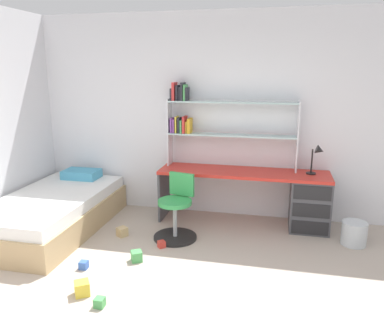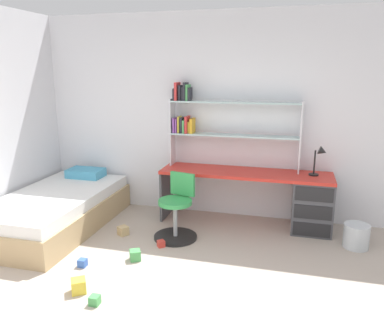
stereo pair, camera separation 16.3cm
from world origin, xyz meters
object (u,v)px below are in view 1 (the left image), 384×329
(toy_block_natural_3, at_px, (122,232))
(toy_block_green_5, at_px, (137,256))
(toy_block_blue_2, at_px, (84,265))
(waste_bin, at_px, (354,233))
(desk_lamp, at_px, (318,155))
(toy_block_red_1, at_px, (162,244))
(toy_block_green_0, at_px, (100,302))
(swivel_chair, at_px, (176,214))
(toy_block_yellow_4, at_px, (82,288))
(desk, at_px, (289,196))
(bed_platform, at_px, (53,212))
(bookshelf_hutch, at_px, (212,119))

(toy_block_natural_3, relative_size, toy_block_green_5, 0.99)
(toy_block_blue_2, distance_m, toy_block_green_5, 0.54)
(toy_block_natural_3, height_order, toy_block_green_5, same)
(waste_bin, xyz_separation_m, toy_block_natural_3, (-2.72, -0.38, -0.08))
(desk_lamp, distance_m, toy_block_red_1, 2.18)
(toy_block_red_1, bearing_deg, waste_bin, 14.80)
(waste_bin, height_order, toy_block_green_0, waste_bin)
(swivel_chair, bearing_deg, toy_block_natural_3, -170.62)
(waste_bin, xyz_separation_m, toy_block_green_5, (-2.32, -0.93, -0.08))
(waste_bin, xyz_separation_m, toy_block_red_1, (-2.15, -0.57, -0.10))
(toy_block_red_1, bearing_deg, toy_block_blue_2, -134.84)
(toy_block_blue_2, relative_size, toy_block_yellow_4, 0.63)
(desk, distance_m, toy_block_yellow_4, 2.74)
(waste_bin, relative_size, toy_block_red_1, 3.73)
(swivel_chair, bearing_deg, toy_block_yellow_4, -110.61)
(desk_lamp, xyz_separation_m, swivel_chair, (-1.63, -0.66, -0.66))
(bed_platform, xyz_separation_m, toy_block_yellow_4, (1.07, -1.27, -0.17))
(toy_block_green_0, relative_size, toy_block_yellow_4, 0.65)
(desk_lamp, relative_size, toy_block_green_5, 3.48)
(swivel_chair, relative_size, toy_block_yellow_4, 6.04)
(bed_platform, bearing_deg, desk_lamp, 13.31)
(bed_platform, bearing_deg, bookshelf_hutch, 25.69)
(desk, distance_m, swivel_chair, 1.47)
(bookshelf_hutch, relative_size, bed_platform, 0.82)
(swivel_chair, height_order, bed_platform, swivel_chair)
(desk_lamp, height_order, bed_platform, desk_lamp)
(toy_block_blue_2, bearing_deg, toy_block_red_1, 45.16)
(toy_block_green_0, bearing_deg, toy_block_natural_3, 105.20)
(waste_bin, bearing_deg, bed_platform, -174.20)
(desk, height_order, toy_block_yellow_4, desk)
(desk, height_order, bookshelf_hutch, bookshelf_hutch)
(toy_block_green_5, bearing_deg, toy_block_yellow_4, -110.03)
(desk, distance_m, toy_block_blue_2, 2.61)
(waste_bin, relative_size, toy_block_green_0, 3.42)
(bookshelf_hutch, bearing_deg, desk_lamp, -6.01)
(toy_block_red_1, bearing_deg, toy_block_green_5, -114.00)
(bookshelf_hutch, distance_m, waste_bin, 2.21)
(bookshelf_hutch, distance_m, desk_lamp, 1.40)
(desk_lamp, distance_m, waste_bin, 1.01)
(swivel_chair, height_order, toy_block_green_0, swivel_chair)
(toy_block_natural_3, xyz_separation_m, toy_block_green_5, (0.40, -0.56, 0.00))
(toy_block_blue_2, bearing_deg, toy_block_green_5, 29.95)
(desk_lamp, height_order, waste_bin, desk_lamp)
(toy_block_green_0, height_order, toy_block_green_5, toy_block_green_5)
(toy_block_green_0, height_order, toy_block_red_1, toy_block_green_0)
(bed_platform, relative_size, toy_block_natural_3, 18.96)
(bookshelf_hutch, xyz_separation_m, toy_block_green_5, (-0.55, -1.47, -1.30))
(swivel_chair, height_order, toy_block_natural_3, swivel_chair)
(toy_block_green_0, relative_size, toy_block_blue_2, 1.03)
(desk, xyz_separation_m, toy_block_red_1, (-1.41, -0.94, -0.37))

